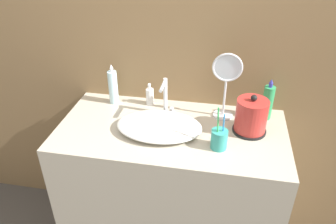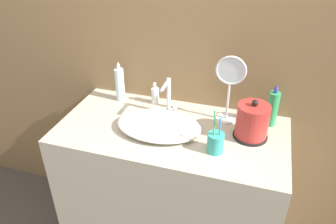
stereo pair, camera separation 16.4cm
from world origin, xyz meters
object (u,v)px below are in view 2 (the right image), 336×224
toothbrush_cup (216,142)px  mouthwash_bottle (120,84)px  faucet (169,96)px  shampoo_bottle (272,108)px  vanity_mirror (230,84)px  lotion_bottle (155,95)px  electric_kettle (252,123)px

toothbrush_cup → mouthwash_bottle: (-0.62, 0.33, 0.05)m
faucet → shampoo_bottle: (0.54, 0.07, -0.02)m
shampoo_bottle → vanity_mirror: 0.26m
lotion_bottle → electric_kettle: bearing=-17.8°
shampoo_bottle → lotion_bottle: bearing=177.0°
faucet → mouthwash_bottle: size_ratio=0.89×
lotion_bottle → vanity_mirror: (0.42, -0.06, 0.16)m
faucet → vanity_mirror: (0.31, 0.05, 0.09)m
toothbrush_cup → mouthwash_bottle: size_ratio=0.91×
toothbrush_cup → vanity_mirror: (0.01, 0.29, 0.16)m
lotion_bottle → vanity_mirror: vanity_mirror is taller
lotion_bottle → vanity_mirror: 0.46m
lotion_bottle → mouthwash_bottle: bearing=-174.4°
electric_kettle → shampoo_bottle: (0.09, 0.15, 0.01)m
lotion_bottle → mouthwash_bottle: 0.22m
shampoo_bottle → mouthwash_bottle: mouthwash_bottle is taller
toothbrush_cup → shampoo_bottle: shampoo_bottle is taller
toothbrush_cup → shampoo_bottle: bearing=53.0°
vanity_mirror → faucet: bearing=-171.3°
toothbrush_cup → shampoo_bottle: (0.24, 0.31, 0.05)m
toothbrush_cup → lotion_bottle: 0.54m
faucet → mouthwash_bottle: (-0.32, 0.08, -0.02)m
electric_kettle → shampoo_bottle: 0.17m
faucet → electric_kettle: 0.46m
electric_kettle → vanity_mirror: vanity_mirror is taller
shampoo_bottle → mouthwash_bottle: size_ratio=0.96×
electric_kettle → vanity_mirror: bearing=138.1°
lotion_bottle → shampoo_bottle: shampoo_bottle is taller
mouthwash_bottle → toothbrush_cup: bearing=-27.5°
lotion_bottle → mouthwash_bottle: (-0.21, -0.02, 0.05)m
electric_kettle → mouthwash_bottle: mouthwash_bottle is taller
electric_kettle → mouthwash_bottle: (-0.77, 0.16, 0.02)m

